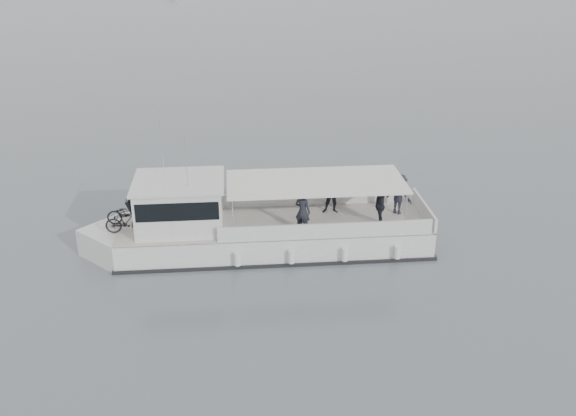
{
  "coord_description": "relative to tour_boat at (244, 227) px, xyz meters",
  "views": [
    {
      "loc": [
        -0.09,
        -18.88,
        11.11
      ],
      "look_at": [
        1.88,
        2.43,
        1.6
      ],
      "focal_mm": 40.0,
      "sensor_mm": 36.0,
      "label": 1
    }
  ],
  "objects": [
    {
      "name": "ground",
      "position": [
        -0.25,
        -2.43,
        -0.89
      ],
      "size": [
        1400.0,
        1400.0,
        0.0
      ],
      "primitive_type": "plane",
      "color": "#565F65",
      "rests_on": "ground"
    },
    {
      "name": "tour_boat",
      "position": [
        0.0,
        0.0,
        0.0
      ],
      "size": [
        12.94,
        3.35,
        5.42
      ],
      "rotation": [
        0.0,
        0.0,
        -0.0
      ],
      "color": "white",
      "rests_on": "ground"
    }
  ]
}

